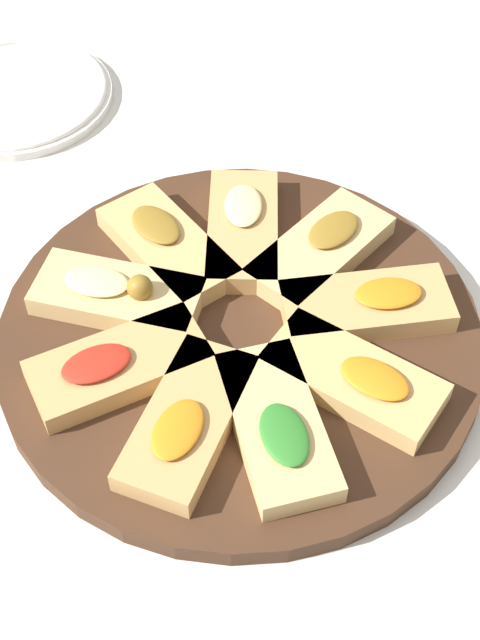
# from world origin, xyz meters

# --- Properties ---
(ground_plane) EXTENTS (3.00, 3.00, 0.00)m
(ground_plane) POSITION_xyz_m (0.00, 0.00, 0.00)
(ground_plane) COLOR silver
(serving_board) EXTENTS (0.44, 0.44, 0.02)m
(serving_board) POSITION_xyz_m (0.00, 0.00, 0.01)
(serving_board) COLOR #422819
(serving_board) RESTS_ON ground_plane
(focaccia_slice_0) EXTENTS (0.16, 0.15, 0.03)m
(focaccia_slice_0) POSITION_xyz_m (-0.09, -0.07, 0.03)
(focaccia_slice_0) COLOR #DBB775
(focaccia_slice_0) RESTS_ON serving_board
(focaccia_slice_1) EXTENTS (0.09, 0.16, 0.03)m
(focaccia_slice_1) POSITION_xyz_m (-0.02, -0.11, 0.03)
(focaccia_slice_1) COLOR tan
(focaccia_slice_1) RESTS_ON serving_board
(focaccia_slice_2) EXTENTS (0.14, 0.16, 0.03)m
(focaccia_slice_2) POSITION_xyz_m (0.06, -0.10, 0.03)
(focaccia_slice_2) COLOR tan
(focaccia_slice_2) RESTS_ON serving_board
(focaccia_slice_3) EXTENTS (0.16, 0.11, 0.03)m
(focaccia_slice_3) POSITION_xyz_m (0.11, -0.03, 0.03)
(focaccia_slice_3) COLOR #DBB775
(focaccia_slice_3) RESTS_ON serving_board
(focaccia_slice_4) EXTENTS (0.17, 0.12, 0.03)m
(focaccia_slice_4) POSITION_xyz_m (0.11, 0.05, 0.03)
(focaccia_slice_4) COLOR tan
(focaccia_slice_4) RESTS_ON serving_board
(focaccia_slice_5) EXTENTS (0.13, 0.16, 0.03)m
(focaccia_slice_5) POSITION_xyz_m (0.06, 0.10, 0.03)
(focaccia_slice_5) COLOR tan
(focaccia_slice_5) RESTS_ON serving_board
(focaccia_slice_6) EXTENTS (0.09, 0.16, 0.04)m
(focaccia_slice_6) POSITION_xyz_m (-0.02, 0.11, 0.03)
(focaccia_slice_6) COLOR #DBB775
(focaccia_slice_6) RESTS_ON serving_board
(focaccia_slice_7) EXTENTS (0.16, 0.15, 0.03)m
(focaccia_slice_7) POSITION_xyz_m (-0.09, 0.07, 0.03)
(focaccia_slice_7) COLOR tan
(focaccia_slice_7) RESTS_ON serving_board
(focaccia_slice_8) EXTENTS (0.15, 0.07, 0.03)m
(focaccia_slice_8) POSITION_xyz_m (-0.12, -0.01, 0.03)
(focaccia_slice_8) COLOR tan
(focaccia_slice_8) RESTS_ON serving_board
(plate_right) EXTENTS (0.23, 0.23, 0.02)m
(plate_right) POSITION_xyz_m (0.22, 0.39, 0.01)
(plate_right) COLOR white
(plate_right) RESTS_ON ground_plane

